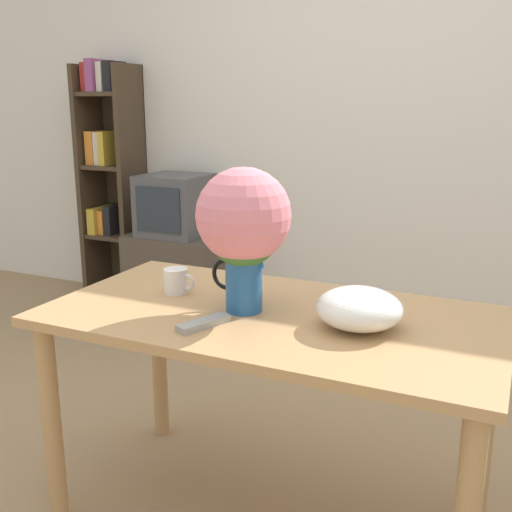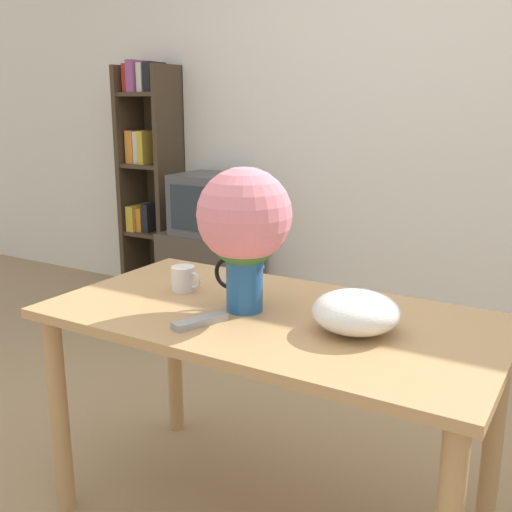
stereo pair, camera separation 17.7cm
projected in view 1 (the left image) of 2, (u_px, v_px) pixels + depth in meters
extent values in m
plane|color=#9E7F5B|center=(224.00, 507.00, 2.05)|extent=(12.00, 12.00, 0.00)
cube|color=silver|center=(378.00, 111.00, 3.42)|extent=(8.00, 0.05, 2.60)
cube|color=tan|center=(271.00, 317.00, 1.82)|extent=(1.37, 0.72, 0.03)
cylinder|color=tan|center=(52.00, 426.00, 1.89)|extent=(0.06, 0.06, 0.70)
cylinder|color=tan|center=(159.00, 356.00, 2.43)|extent=(0.06, 0.06, 0.70)
cylinder|color=tan|center=(485.00, 422.00, 1.92)|extent=(0.06, 0.06, 0.70)
cylinder|color=#235B9E|center=(244.00, 280.00, 1.80)|extent=(0.11, 0.11, 0.20)
cone|color=#235B9E|center=(258.00, 259.00, 1.77)|extent=(0.04, 0.04, 0.05)
torus|color=black|center=(227.00, 274.00, 1.83)|extent=(0.10, 0.01, 0.10)
sphere|color=#3D7033|center=(244.00, 232.00, 1.77)|extent=(0.21, 0.21, 0.21)
sphere|color=pink|center=(244.00, 215.00, 1.76)|extent=(0.28, 0.28, 0.28)
cylinder|color=white|center=(176.00, 281.00, 1.99)|extent=(0.08, 0.08, 0.08)
torus|color=white|center=(187.00, 282.00, 1.97)|extent=(0.06, 0.01, 0.06)
ellipsoid|color=white|center=(360.00, 308.00, 1.68)|extent=(0.25, 0.25, 0.11)
cube|color=#999999|center=(204.00, 323.00, 1.69)|extent=(0.10, 0.17, 0.02)
cube|color=#4C4238|center=(178.00, 274.00, 3.91)|extent=(0.61, 0.40, 0.52)
cube|color=#4C4C51|center=(175.00, 205.00, 3.80)|extent=(0.40, 0.39, 0.39)
cube|color=#232D38|center=(158.00, 210.00, 3.62)|extent=(0.31, 0.01, 0.28)
cube|color=#423323|center=(92.00, 184.00, 4.18)|extent=(0.04, 0.30, 1.59)
cube|color=#423323|center=(133.00, 187.00, 4.04)|extent=(0.04, 0.30, 1.59)
cube|color=#423323|center=(125.00, 183.00, 4.24)|extent=(0.39, 0.01, 1.59)
cube|color=#423323|center=(115.00, 235.00, 4.20)|extent=(0.31, 0.28, 0.03)
cube|color=gold|center=(102.00, 219.00, 4.21)|extent=(0.06, 0.25, 0.18)
cube|color=orange|center=(108.00, 221.00, 4.19)|extent=(0.04, 0.19, 0.17)
cube|color=black|center=(114.00, 219.00, 4.16)|extent=(0.05, 0.18, 0.20)
cube|color=#423323|center=(111.00, 167.00, 4.08)|extent=(0.31, 0.28, 0.03)
cube|color=orange|center=(97.00, 148.00, 4.09)|extent=(0.06, 0.18, 0.22)
cube|color=silver|center=(104.00, 148.00, 4.06)|extent=(0.05, 0.18, 0.22)
cube|color=gold|center=(111.00, 148.00, 4.04)|extent=(0.05, 0.22, 0.22)
cube|color=#423323|center=(107.00, 94.00, 3.96)|extent=(0.31, 0.28, 0.03)
cube|color=#B72D28|center=(92.00, 78.00, 3.97)|extent=(0.05, 0.18, 0.19)
cube|color=#934784|center=(100.00, 76.00, 3.94)|extent=(0.06, 0.24, 0.21)
cube|color=silver|center=(108.00, 77.00, 3.92)|extent=(0.04, 0.19, 0.19)
cube|color=black|center=(115.00, 77.00, 3.90)|extent=(0.06, 0.18, 0.19)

